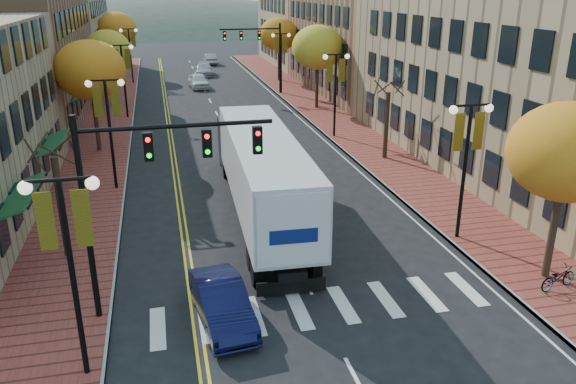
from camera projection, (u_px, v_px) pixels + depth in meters
ground at (336, 341)px, 17.77m from camera, size 200.00×200.00×0.00m
sidewalk_left at (108, 122)px, 45.50m from camera, size 4.00×85.00×0.15m
sidewalk_right at (321, 112)px, 49.33m from camera, size 4.00×85.00×0.15m
building_left_mid at (0, 52)px, 45.11m from camera, size 12.00×24.00×11.00m
building_left_far at (51, 36)px, 68.20m from camera, size 12.00×26.00×9.50m
building_right_near at (552, 39)px, 33.70m from camera, size 15.00×28.00×15.00m
building_right_mid at (384, 42)px, 58.31m from camera, size 15.00×24.00×10.00m
building_right_far at (324, 23)px, 78.22m from camera, size 15.00×20.00×11.00m
tree_left_a at (61, 207)px, 22.37m from camera, size 0.28×0.28×4.20m
tree_left_b at (90, 70)px, 35.87m from camera, size 4.48×4.48×7.21m
tree_left_c at (108, 50)px, 50.62m from camera, size 4.16×4.16×6.69m
tree_left_d at (117, 29)px, 66.86m from camera, size 4.61×4.61×7.42m
tree_right_a at (567, 152)px, 19.75m from camera, size 4.16×4.16×6.69m
tree_right_b at (386, 126)px, 35.33m from camera, size 0.28×0.28×4.20m
tree_right_c at (318, 47)px, 48.83m from camera, size 4.48×4.48×7.21m
tree_right_d at (279, 34)px, 63.49m from camera, size 4.35×4.35×7.00m
lamp_left_a at (67, 241)px, 14.68m from camera, size 1.96×0.36×6.05m
lamp_left_b at (108, 113)px, 29.29m from camera, size 1.96×0.36×6.05m
lamp_left_c at (123, 67)px, 45.72m from camera, size 1.96×0.36×6.05m
lamp_left_d at (130, 45)px, 62.16m from camera, size 1.96×0.36×6.05m
lamp_right_a at (467, 146)px, 23.35m from camera, size 1.96×0.36×6.05m
lamp_right_b at (336, 79)px, 39.78m from camera, size 1.96×0.36×6.05m
lamp_right_c at (281, 51)px, 56.22m from camera, size 1.96×0.36×6.05m
traffic_mast_near at (145, 177)px, 17.63m from camera, size 6.10×0.35×7.00m
traffic_mast_far at (261, 45)px, 55.57m from camera, size 6.10×0.34×7.00m
semi_truck at (259, 166)px, 26.79m from camera, size 3.33×17.05×4.24m
navy_sedan at (222, 303)px, 18.56m from camera, size 1.99×4.48×1.43m
black_suv at (282, 204)px, 26.91m from camera, size 2.97×5.48×1.46m
car_far_white at (198, 81)px, 60.70m from camera, size 2.19×4.72×1.56m
car_far_silver at (204, 69)px, 69.19m from camera, size 2.49×5.27×1.48m
car_far_oncoming at (210, 59)px, 78.88m from camera, size 1.71×4.52×1.47m
bicycle at (558, 277)px, 20.41m from camera, size 1.77×0.96×0.88m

